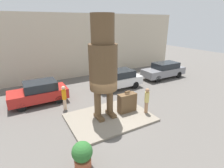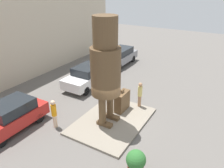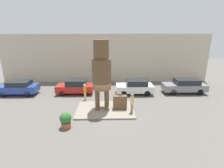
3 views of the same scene
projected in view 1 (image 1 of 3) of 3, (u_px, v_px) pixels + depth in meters
ground_plane at (110, 118)px, 10.91m from camera, size 60.00×60.00×0.00m
pedestal at (110, 117)px, 10.88m from camera, size 5.04×3.60×0.13m
building_backdrop at (64, 47)px, 17.55m from camera, size 28.00×0.60×6.49m
statue_figure at (103, 61)px, 9.74m from camera, size 1.62×1.62×6.00m
giant_suitcase at (127, 103)px, 11.32m from camera, size 1.21×0.51×1.44m
tourist at (147, 100)px, 11.02m from camera, size 0.29×0.29×1.68m
parked_car_red at (39, 92)px, 12.74m from camera, size 4.04×1.85×1.62m
parked_car_white at (119, 79)px, 15.62m from camera, size 4.10×1.89×1.63m
parked_car_grey at (164, 70)px, 18.39m from camera, size 4.79×1.76×1.65m
planter_pot at (82, 154)px, 7.08m from camera, size 0.86×0.86×1.19m
worker_hivis at (64, 97)px, 11.70m from camera, size 0.29×0.29×1.72m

